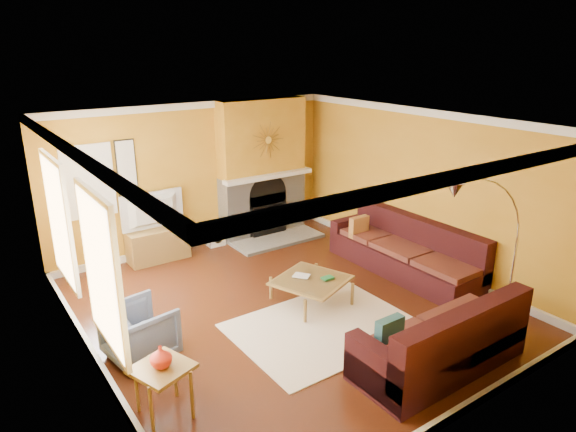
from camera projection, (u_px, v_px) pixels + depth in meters
floor at (287, 306)px, 7.60m from camera, size 5.50×6.00×0.02m
ceiling at (287, 122)px, 6.73m from camera, size 5.50×6.00×0.02m
wall_back at (194, 176)px, 9.50m from camera, size 5.50×0.02×2.70m
wall_front at (469, 306)px, 4.83m from camera, size 5.50×0.02×2.70m
wall_left at (82, 266)px, 5.67m from camera, size 0.02×6.00×2.70m
wall_right at (421, 189)px, 8.66m from camera, size 0.02×6.00×2.70m
baseboard at (287, 302)px, 7.58m from camera, size 5.50×6.00×0.12m
crown_molding at (287, 127)px, 6.75m from camera, size 5.50×6.00×0.12m
window_left_near at (58, 221)px, 6.65m from camera, size 0.06×1.22×1.72m
window_left_far at (100, 272)px, 5.18m from camera, size 0.06×1.22×1.72m
window_back at (88, 181)px, 8.37m from camera, size 0.82×0.06×1.22m
wall_art at (127, 173)px, 8.71m from camera, size 0.34×0.04×1.14m
fireplace at (262, 169)px, 10.07m from camera, size 1.80×0.40×2.70m
mantel at (269, 176)px, 9.92m from camera, size 1.92×0.22×0.08m
hearth at (278, 240)px, 10.07m from camera, size 1.80×0.70×0.06m
sunburst at (268, 140)px, 9.70m from camera, size 0.70×0.04×0.70m
rug at (324, 327)px, 7.01m from camera, size 2.40×1.80×0.02m
sectional_sofa at (379, 276)px, 7.52m from camera, size 3.21×3.97×0.90m
coffee_table at (311, 290)px, 7.65m from camera, size 1.25×1.25×0.38m
media_console at (158, 244)px, 9.14m from camera, size 1.06×0.48×0.58m
tv at (155, 211)px, 8.94m from camera, size 1.13×0.17×0.65m
subwoofer at (214, 236)px, 9.87m from camera, size 0.33×0.33×0.33m
armchair at (140, 332)px, 6.27m from camera, size 0.87×0.85×0.69m
side_table at (164, 391)px, 5.28m from camera, size 0.68×0.68×0.59m
vase at (161, 356)px, 5.15m from camera, size 0.27×0.27×0.24m
book at (299, 278)px, 7.58m from camera, size 0.28×0.30×0.02m
arc_lamp at (485, 266)px, 6.16m from camera, size 1.45×0.36×2.30m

